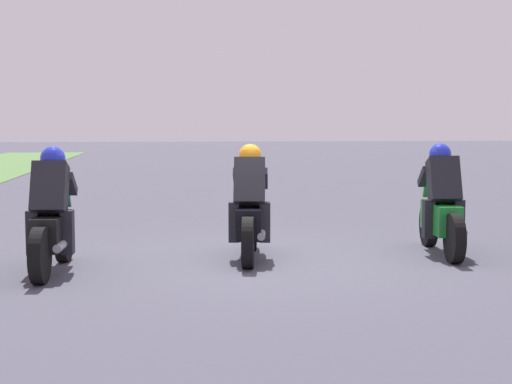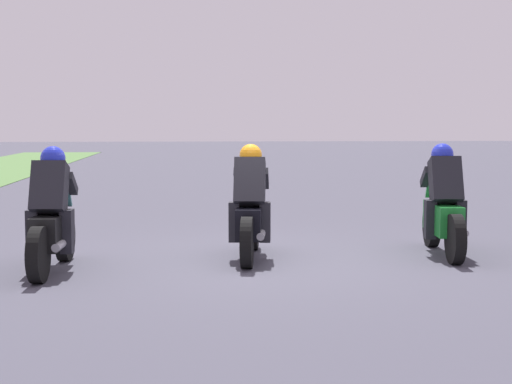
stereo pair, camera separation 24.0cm
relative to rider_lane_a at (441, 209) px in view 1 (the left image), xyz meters
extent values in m
plane|color=#42414E|center=(-0.19, 2.52, -0.62)|extent=(120.00, 120.00, 0.00)
cylinder|color=black|center=(0.70, -0.06, -0.30)|extent=(0.65, 0.20, 0.64)
cylinder|color=black|center=(-0.69, 0.07, -0.30)|extent=(0.65, 0.20, 0.64)
cube|color=#1B7D2C|center=(0.00, 0.00, -0.12)|extent=(1.12, 0.42, 0.40)
ellipsoid|color=#1B7D2C|center=(0.10, -0.01, 0.18)|extent=(0.51, 0.34, 0.24)
cube|color=red|center=(-0.50, 0.05, -0.10)|extent=(0.07, 0.16, 0.08)
cylinder|color=#A5A5AD|center=(-0.36, -0.13, -0.25)|extent=(0.43, 0.14, 0.10)
cube|color=black|center=(-0.10, 0.01, 0.40)|extent=(0.52, 0.44, 0.66)
sphere|color=#222FC7|center=(0.12, -0.01, 0.74)|extent=(0.33, 0.33, 0.30)
cube|color=#35904E|center=(0.50, -0.04, 0.22)|extent=(0.18, 0.27, 0.23)
cube|color=black|center=(-0.10, 0.21, -0.12)|extent=(0.19, 0.16, 0.52)
cube|color=black|center=(-0.13, -0.19, -0.12)|extent=(0.19, 0.16, 0.52)
cube|color=black|center=(0.30, 0.15, 0.42)|extent=(0.39, 0.13, 0.31)
cube|color=black|center=(0.27, -0.20, 0.42)|extent=(0.39, 0.13, 0.31)
cylinder|color=black|center=(0.64, 2.53, -0.30)|extent=(0.65, 0.22, 0.64)
cylinder|color=black|center=(-0.75, 2.72, -0.30)|extent=(0.65, 0.22, 0.64)
cube|color=black|center=(-0.06, 2.62, -0.12)|extent=(1.13, 0.46, 0.40)
ellipsoid|color=black|center=(0.04, 2.61, 0.18)|extent=(0.52, 0.36, 0.24)
cube|color=red|center=(-0.56, 2.69, -0.10)|extent=(0.08, 0.17, 0.08)
cylinder|color=#A5A5AD|center=(-0.43, 2.51, -0.25)|extent=(0.43, 0.16, 0.10)
cube|color=#222228|center=(-0.16, 2.64, 0.40)|extent=(0.53, 0.46, 0.66)
sphere|color=orange|center=(0.06, 2.61, 0.74)|extent=(0.34, 0.34, 0.30)
cube|color=slate|center=(0.44, 2.56, 0.22)|extent=(0.19, 0.28, 0.23)
cube|color=#222228|center=(-0.15, 2.84, -0.12)|extent=(0.20, 0.16, 0.52)
cube|color=#222228|center=(-0.20, 2.44, -0.12)|extent=(0.20, 0.16, 0.52)
cube|color=#222228|center=(0.24, 2.76, 0.42)|extent=(0.39, 0.15, 0.31)
cube|color=#222228|center=(0.20, 2.41, 0.42)|extent=(0.39, 0.15, 0.31)
cylinder|color=black|center=(-0.04, 5.03, -0.30)|extent=(0.65, 0.17, 0.64)
cylinder|color=black|center=(-1.44, 5.11, -0.30)|extent=(0.65, 0.17, 0.64)
cube|color=black|center=(-0.74, 5.07, -0.12)|extent=(1.12, 0.38, 0.40)
ellipsoid|color=black|center=(-0.64, 5.06, 0.18)|extent=(0.50, 0.32, 0.24)
cube|color=red|center=(-1.25, 5.10, -0.10)|extent=(0.07, 0.16, 0.08)
cylinder|color=#A5A5AD|center=(-1.10, 4.93, -0.25)|extent=(0.42, 0.12, 0.10)
cube|color=black|center=(-0.84, 5.07, 0.40)|extent=(0.50, 0.42, 0.66)
sphere|color=#222FC7|center=(-0.62, 5.06, 0.74)|extent=(0.32, 0.32, 0.30)
cube|color=teal|center=(-0.24, 5.04, 0.22)|extent=(0.17, 0.27, 0.23)
cube|color=black|center=(-0.85, 5.27, -0.12)|extent=(0.19, 0.15, 0.52)
cube|color=black|center=(-0.87, 4.88, -0.12)|extent=(0.19, 0.15, 0.52)
cube|color=black|center=(-0.45, 5.23, 0.42)|extent=(0.39, 0.12, 0.31)
cube|color=black|center=(-0.47, 4.87, 0.42)|extent=(0.39, 0.12, 0.31)
camera|label=1|loc=(-10.23, 3.63, 1.19)|focal=54.94mm
camera|label=2|loc=(-10.26, 3.39, 1.19)|focal=54.94mm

